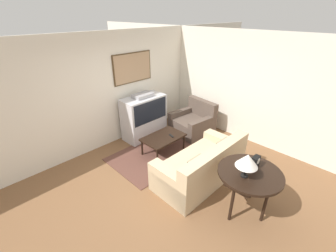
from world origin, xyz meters
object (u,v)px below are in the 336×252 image
(couch, at_px, (202,166))
(table_lamp, at_px, (247,161))
(tv, at_px, (144,117))
(coffee_table, at_px, (163,138))
(armchair, at_px, (193,123))
(mantel_clock, at_px, (255,162))
(console_table, at_px, (250,176))

(couch, distance_m, table_lamp, 1.29)
(tv, distance_m, coffee_table, 0.97)
(armchair, height_order, table_lamp, table_lamp)
(table_lamp, bearing_deg, couch, 74.44)
(armchair, relative_size, mantel_clock, 5.41)
(coffee_table, height_order, table_lamp, table_lamp)
(tv, relative_size, mantel_clock, 6.11)
(table_lamp, distance_m, mantel_clock, 0.38)
(mantel_clock, bearing_deg, table_lamp, 179.82)
(armchair, distance_m, console_table, 2.89)
(console_table, xyz_separation_m, mantel_clock, (0.17, 0.02, 0.17))
(couch, xyz_separation_m, mantel_clock, (0.06, -0.98, 0.59))
(mantel_clock, bearing_deg, coffee_table, 87.82)
(tv, xyz_separation_m, coffee_table, (-0.20, -0.93, -0.18))
(mantel_clock, bearing_deg, armchair, 59.89)
(console_table, distance_m, mantel_clock, 0.24)
(couch, bearing_deg, console_table, 83.92)
(coffee_table, distance_m, mantel_clock, 2.29)
(couch, relative_size, coffee_table, 1.95)
(console_table, bearing_deg, coffee_table, 83.55)
(armchair, height_order, console_table, armchair)
(tv, xyz_separation_m, console_table, (-0.45, -3.18, 0.16))
(coffee_table, height_order, mantel_clock, mantel_clock)
(couch, height_order, coffee_table, couch)
(armchair, relative_size, table_lamp, 2.69)
(coffee_table, xyz_separation_m, mantel_clock, (-0.08, -2.23, 0.51))
(couch, relative_size, armchair, 1.77)
(armchair, relative_size, coffee_table, 1.10)
(coffee_table, bearing_deg, tv, 78.05)
(coffee_table, xyz_separation_m, table_lamp, (-0.41, -2.22, 0.71))
(tv, relative_size, coffee_table, 1.24)
(tv, distance_m, mantel_clock, 3.19)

